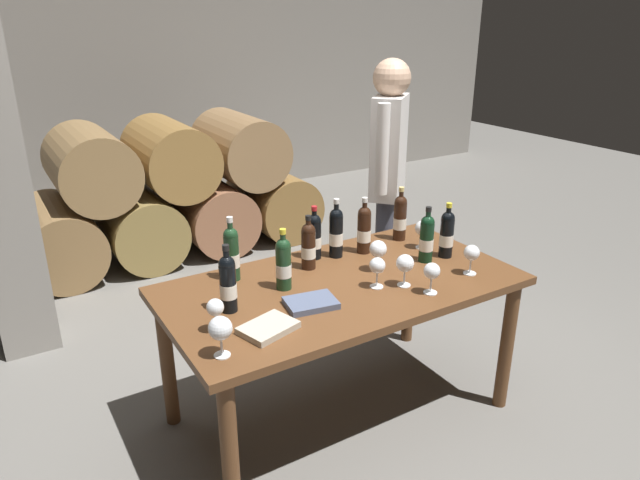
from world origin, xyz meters
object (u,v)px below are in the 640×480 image
wine_bottle_5 (427,238)px  wine_glass_6 (378,250)px  wine_bottle_1 (283,263)px  wine_glass_4 (220,329)px  wine_bottle_2 (336,232)px  wine_bottle_6 (228,283)px  wine_glass_7 (432,272)px  tasting_notebook (268,328)px  wine_bottle_0 (308,246)px  leather_ledger (311,303)px  sommelier_presenting (388,168)px  wine_glass_3 (215,309)px  wine_bottle_3 (447,234)px  wine_glass_0 (377,266)px  wine_bottle_8 (232,253)px  wine_bottle_9 (364,229)px  wine_bottle_4 (400,217)px  wine_bottle_7 (314,236)px  wine_glass_5 (405,264)px  dining_table (341,299)px  wine_glass_1 (472,254)px  wine_glass_2 (423,229)px

wine_bottle_5 → wine_glass_6: wine_bottle_5 is taller
wine_bottle_1 → wine_glass_4: size_ratio=1.80×
wine_bottle_2 → wine_bottle_6: wine_bottle_2 is taller
wine_glass_7 → tasting_notebook: wine_glass_7 is taller
wine_bottle_0 → leather_ledger: (-0.20, -0.35, -0.11)m
wine_glass_7 → sommelier_presenting: bearing=62.2°
wine_glass_3 → wine_glass_4: 0.19m
wine_bottle_3 → wine_glass_0: size_ratio=1.98×
wine_glass_0 → tasting_notebook: (-0.62, -0.09, -0.09)m
wine_bottle_3 → wine_glass_3: size_ratio=2.03×
wine_glass_7 → wine_bottle_8: bearing=139.4°
wine_bottle_9 → sommelier_presenting: 0.75m
wine_bottle_4 → wine_bottle_6: wine_bottle_4 is taller
wine_bottle_1 → wine_bottle_4: bearing=14.0°
wine_bottle_0 → tasting_notebook: (-0.45, -0.45, -0.11)m
wine_bottle_0 → sommelier_presenting: 1.05m
wine_bottle_9 → wine_bottle_6: bearing=-165.2°
wine_glass_6 → wine_bottle_4: bearing=37.7°
wine_bottle_6 → wine_bottle_7: bearing=26.4°
wine_bottle_8 → wine_bottle_9: wine_bottle_8 is taller
wine_bottle_2 → wine_glass_5: size_ratio=2.01×
dining_table → wine_bottle_3: bearing=-2.0°
wine_bottle_5 → leather_ledger: bearing=-171.4°
wine_glass_3 → wine_bottle_5: bearing=5.0°
wine_bottle_5 → wine_glass_0: wine_bottle_5 is taller
dining_table → wine_glass_1: size_ratio=11.17×
wine_bottle_9 → wine_bottle_0: bearing=-176.1°
wine_bottle_5 → wine_bottle_3: bearing=-3.8°
wine_bottle_7 → wine_glass_0: 0.46m
wine_bottle_9 → wine_glass_7: bearing=-92.2°
wine_bottle_0 → wine_bottle_7: bearing=46.2°
wine_bottle_5 → wine_bottle_9: size_ratio=0.96×
wine_bottle_1 → wine_bottle_9: (0.57, 0.16, 0.00)m
wine_glass_1 → wine_glass_2: (0.02, 0.38, 0.00)m
wine_bottle_7 → wine_bottle_9: 0.28m
wine_bottle_3 → leather_ledger: bearing=-173.2°
wine_bottle_8 → wine_glass_7: bearing=-40.6°
wine_bottle_3 → wine_glass_3: wine_bottle_3 is taller
wine_bottle_0 → wine_glass_2: wine_bottle_0 is taller
wine_bottle_3 → wine_bottle_6: size_ratio=0.96×
wine_bottle_0 → wine_bottle_4: wine_bottle_4 is taller
dining_table → wine_glass_6: (0.23, 0.02, 0.20)m
wine_bottle_4 → wine_bottle_7: wine_bottle_4 is taller
wine_bottle_1 → wine_bottle_8: (-0.16, 0.22, 0.01)m
wine_glass_2 → wine_glass_4: wine_glass_4 is taller
wine_bottle_7 → wine_glass_4: 0.99m
wine_glass_2 → wine_glass_3: wine_glass_2 is taller
wine_glass_7 → dining_table: bearing=132.5°
leather_ledger → wine_bottle_4: bearing=36.9°
wine_bottle_6 → leather_ledger: bearing=-24.4°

